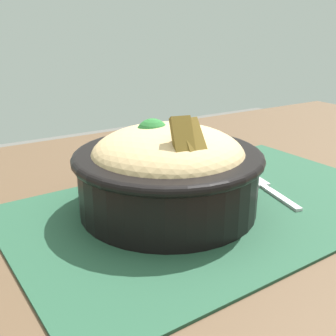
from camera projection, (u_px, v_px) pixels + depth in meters
table at (220, 256)px, 0.49m from camera, size 1.33×0.81×0.71m
placemat at (210, 207)px, 0.48m from camera, size 0.48×0.31×0.00m
bowl at (168, 169)px, 0.46m from camera, size 0.22×0.22×0.12m
fork at (266, 188)px, 0.53m from camera, size 0.04×0.13×0.00m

